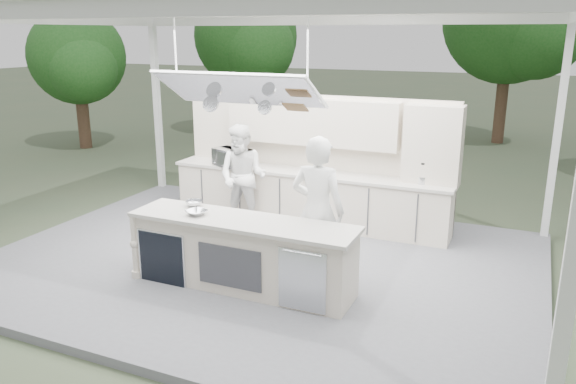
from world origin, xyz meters
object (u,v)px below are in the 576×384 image
at_px(head_chef, 318,211).
at_px(sous_chef, 243,177).
at_px(back_counter, 308,197).
at_px(demo_island, 241,253).

distance_m(head_chef, sous_chef, 2.55).
bearing_deg(head_chef, back_counter, -64.54).
distance_m(demo_island, head_chef, 1.16).
distance_m(demo_island, back_counter, 2.82).
relative_size(back_counter, head_chef, 2.51).
xyz_separation_m(back_counter, sous_chef, (-0.95, -0.64, 0.42)).
height_order(back_counter, head_chef, head_chef).
height_order(back_counter, sous_chef, sous_chef).
bearing_deg(back_counter, demo_island, -86.37).
distance_m(demo_island, sous_chef, 2.48).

